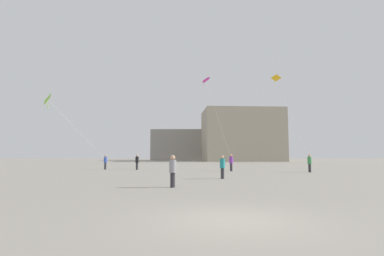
% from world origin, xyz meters
% --- Properties ---
extents(ground_plane, '(300.00, 300.00, 0.00)m').
position_xyz_m(ground_plane, '(0.00, 0.00, 0.00)').
color(ground_plane, '#9E9689').
extents(person_in_green, '(0.40, 0.40, 1.83)m').
position_xyz_m(person_in_green, '(12.07, 22.03, 1.00)').
color(person_in_green, '#2D2D33').
rests_on(person_in_green, ground_plane).
extents(person_in_blue, '(0.39, 0.39, 1.80)m').
position_xyz_m(person_in_blue, '(-10.19, 29.24, 0.99)').
color(person_in_blue, '#2D2D33').
rests_on(person_in_blue, ground_plane).
extents(person_in_grey, '(0.38, 0.38, 1.75)m').
position_xyz_m(person_in_grey, '(-1.71, 8.36, 0.96)').
color(person_in_grey, '#2D2D33').
rests_on(person_in_grey, ground_plane).
extents(person_in_teal, '(0.38, 0.38, 1.73)m').
position_xyz_m(person_in_teal, '(1.90, 14.15, 0.95)').
color(person_in_teal, '#2D2D33').
rests_on(person_in_teal, ground_plane).
extents(person_in_purple, '(0.40, 0.40, 1.86)m').
position_xyz_m(person_in_purple, '(4.47, 24.63, 1.02)').
color(person_in_purple, '#2D2D33').
rests_on(person_in_purple, ground_plane).
extents(person_in_black, '(0.40, 0.40, 1.83)m').
position_xyz_m(person_in_black, '(-6.23, 28.30, 1.00)').
color(person_in_black, '#2D2D33').
rests_on(person_in_black, ground_plane).
extents(kite_lime_delta, '(2.56, 13.23, 5.45)m').
position_xyz_m(kite_lime_delta, '(-12.12, 16.98, 6.20)').
color(kite_lime_delta, '#8CD12D').
extents(kite_magenta_diamond, '(3.04, 4.17, 10.13)m').
position_xyz_m(kite_magenta_diamond, '(2.08, 28.10, 10.99)').
color(kite_magenta_diamond, '#D12899').
extents(kite_amber_delta, '(1.15, 11.64, 11.76)m').
position_xyz_m(kite_amber_delta, '(12.61, 32.86, 12.30)').
color(kite_amber_delta, yellow).
extents(building_left_hall, '(17.66, 16.79, 9.95)m').
position_xyz_m(building_left_hall, '(-1.00, 94.84, 4.98)').
color(building_left_hall, gray).
rests_on(building_left_hall, ground_plane).
extents(building_centre_hall, '(21.73, 15.88, 14.54)m').
position_xyz_m(building_centre_hall, '(17.00, 76.85, 7.27)').
color(building_centre_hall, '#A39984').
rests_on(building_centre_hall, ground_plane).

